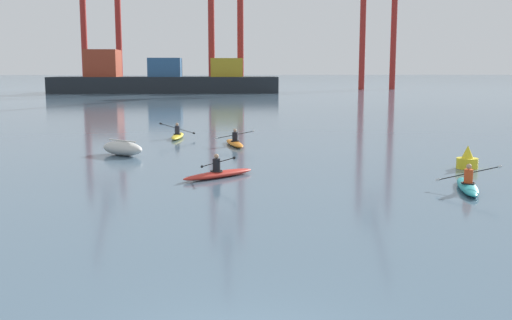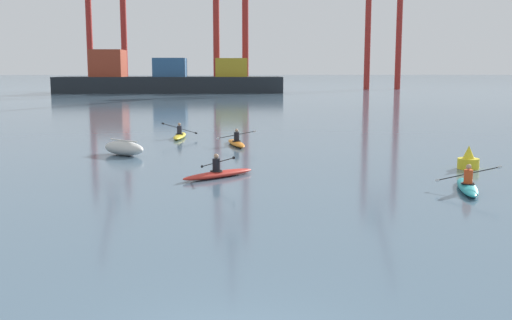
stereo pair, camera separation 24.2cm
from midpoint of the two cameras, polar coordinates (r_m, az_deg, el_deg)
container_barge at (r=108.70m, az=-8.81°, el=7.52°), size 39.31×9.07×7.47m
gantry_crane_west at (r=125.78m, az=-14.57°, el=13.65°), size 7.99×17.71×32.27m
capsized_dinghy at (r=30.48m, az=-12.70°, el=1.08°), size 2.69×2.52×0.76m
channel_buoy at (r=27.34m, az=19.07°, el=-0.01°), size 0.90×0.90×1.00m
kayak_teal at (r=22.49m, az=19.04°, el=-2.28°), size 2.17×3.44×0.96m
kayak_orange at (r=33.55m, az=-2.23°, el=1.65°), size 2.23×3.45×0.95m
kayak_yellow at (r=37.44m, az=-7.60°, el=2.31°), size 2.22×3.43×0.98m
kayak_red at (r=23.76m, az=-3.86°, el=-1.26°), size 3.01×2.63×0.98m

